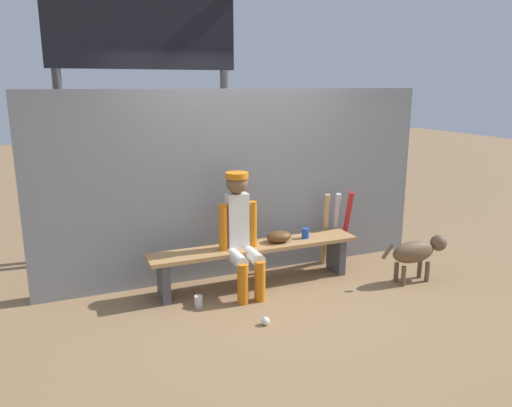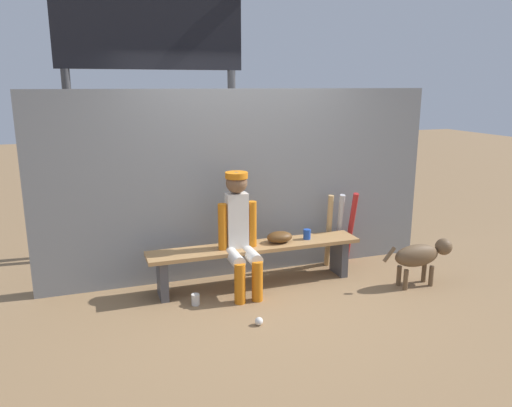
# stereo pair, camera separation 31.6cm
# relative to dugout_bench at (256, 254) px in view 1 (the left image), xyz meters

# --- Properties ---
(ground_plane) EXTENTS (30.00, 30.00, 0.00)m
(ground_plane) POSITION_rel_dugout_bench_xyz_m (0.00, 0.00, -0.35)
(ground_plane) COLOR olive
(chainlink_fence) EXTENTS (4.46, 0.03, 2.05)m
(chainlink_fence) POSITION_rel_dugout_bench_xyz_m (0.00, 0.39, 0.68)
(chainlink_fence) COLOR gray
(chainlink_fence) RESTS_ON ground_plane
(dugout_bench) EXTENTS (2.29, 0.36, 0.45)m
(dugout_bench) POSITION_rel_dugout_bench_xyz_m (0.00, 0.00, 0.00)
(dugout_bench) COLOR #AD7F4C
(dugout_bench) RESTS_ON ground_plane
(player_seated) EXTENTS (0.41, 0.55, 1.24)m
(player_seated) POSITION_rel_dugout_bench_xyz_m (-0.21, -0.10, 0.32)
(player_seated) COLOR silver
(player_seated) RESTS_ON ground_plane
(baseball_glove) EXTENTS (0.28, 0.20, 0.12)m
(baseball_glove) POSITION_rel_dugout_bench_xyz_m (0.27, 0.00, 0.16)
(baseball_glove) COLOR #593819
(baseball_glove) RESTS_ON dugout_bench
(bat_wood_tan) EXTENTS (0.08, 0.15, 0.87)m
(bat_wood_tan) POSITION_rel_dugout_bench_xyz_m (0.99, 0.25, 0.09)
(bat_wood_tan) COLOR tan
(bat_wood_tan) RESTS_ON ground_plane
(bat_aluminum_silver) EXTENTS (0.11, 0.25, 0.88)m
(bat_aluminum_silver) POSITION_rel_dugout_bench_xyz_m (1.12, 0.26, 0.09)
(bat_aluminum_silver) COLOR #B7B7BC
(bat_aluminum_silver) RESTS_ON ground_plane
(bat_aluminum_red) EXTENTS (0.09, 0.28, 0.89)m
(bat_aluminum_red) POSITION_rel_dugout_bench_xyz_m (1.27, 0.24, 0.10)
(bat_aluminum_red) COLOR #B22323
(bat_aluminum_red) RESTS_ON ground_plane
(baseball) EXTENTS (0.07, 0.07, 0.07)m
(baseball) POSITION_rel_dugout_bench_xyz_m (-0.27, -0.87, -0.31)
(baseball) COLOR white
(baseball) RESTS_ON ground_plane
(cup_on_ground) EXTENTS (0.08, 0.08, 0.11)m
(cup_on_ground) POSITION_rel_dugout_bench_xyz_m (-0.72, -0.28, -0.29)
(cup_on_ground) COLOR silver
(cup_on_ground) RESTS_ON ground_plane
(cup_on_bench) EXTENTS (0.08, 0.08, 0.11)m
(cup_on_bench) POSITION_rel_dugout_bench_xyz_m (0.59, 0.01, 0.16)
(cup_on_bench) COLOR #1E47AD
(cup_on_bench) RESTS_ON dugout_bench
(scoreboard) EXTENTS (2.47, 0.27, 3.46)m
(scoreboard) POSITION_rel_dugout_bench_xyz_m (-0.74, 1.47, 2.10)
(scoreboard) COLOR #3F3F42
(scoreboard) RESTS_ON ground_plane
(dog) EXTENTS (0.84, 0.20, 0.49)m
(dog) POSITION_rel_dugout_bench_xyz_m (1.65, -0.58, -0.01)
(dog) COLOR brown
(dog) RESTS_ON ground_plane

